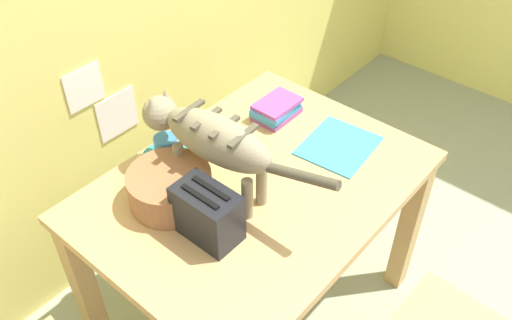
{
  "coord_description": "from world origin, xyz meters",
  "views": [
    {
      "loc": [
        -1.06,
        0.19,
        2.0
      ],
      "look_at": [
        -0.06,
        1.06,
        0.84
      ],
      "focal_mm": 38.28,
      "sensor_mm": 36.0,
      "label": 1
    }
  ],
  "objects_px": {
    "cat": "(210,138)",
    "dining_table": "(256,202)",
    "wicker_basket": "(170,187)",
    "book_stack": "(276,109)",
    "magazine": "(339,146)",
    "toaster": "(207,214)",
    "saucer_bowl": "(168,159)",
    "coffee_mug": "(167,147)"
  },
  "relations": [
    {
      "from": "cat",
      "to": "dining_table",
      "type": "bearing_deg",
      "value": -46.08
    },
    {
      "from": "cat",
      "to": "wicker_basket",
      "type": "xyz_separation_m",
      "value": [
        -0.13,
        0.06,
        -0.15
      ]
    },
    {
      "from": "book_stack",
      "to": "magazine",
      "type": "bearing_deg",
      "value": -88.57
    },
    {
      "from": "wicker_basket",
      "to": "toaster",
      "type": "xyz_separation_m",
      "value": [
        -0.02,
        -0.19,
        0.03
      ]
    },
    {
      "from": "saucer_bowl",
      "to": "toaster",
      "type": "distance_m",
      "value": 0.37
    },
    {
      "from": "saucer_bowl",
      "to": "wicker_basket",
      "type": "distance_m",
      "value": 0.19
    },
    {
      "from": "book_stack",
      "to": "wicker_basket",
      "type": "distance_m",
      "value": 0.57
    },
    {
      "from": "dining_table",
      "to": "toaster",
      "type": "xyz_separation_m",
      "value": [
        -0.26,
        -0.04,
        0.18
      ]
    },
    {
      "from": "magazine",
      "to": "wicker_basket",
      "type": "bearing_deg",
      "value": 150.57
    },
    {
      "from": "saucer_bowl",
      "to": "wicker_basket",
      "type": "relative_size",
      "value": 0.67
    },
    {
      "from": "dining_table",
      "to": "cat",
      "type": "distance_m",
      "value": 0.33
    },
    {
      "from": "coffee_mug",
      "to": "wicker_basket",
      "type": "height_order",
      "value": "wicker_basket"
    },
    {
      "from": "saucer_bowl",
      "to": "book_stack",
      "type": "distance_m",
      "value": 0.47
    },
    {
      "from": "saucer_bowl",
      "to": "magazine",
      "type": "distance_m",
      "value": 0.61
    },
    {
      "from": "wicker_basket",
      "to": "book_stack",
      "type": "bearing_deg",
      "value": 2.92
    },
    {
      "from": "saucer_bowl",
      "to": "magazine",
      "type": "height_order",
      "value": "saucer_bowl"
    },
    {
      "from": "saucer_bowl",
      "to": "book_stack",
      "type": "relative_size",
      "value": 0.95
    },
    {
      "from": "dining_table",
      "to": "magazine",
      "type": "distance_m",
      "value": 0.37
    },
    {
      "from": "coffee_mug",
      "to": "wicker_basket",
      "type": "bearing_deg",
      "value": -129.85
    },
    {
      "from": "toaster",
      "to": "book_stack",
      "type": "bearing_deg",
      "value": 20.12
    },
    {
      "from": "wicker_basket",
      "to": "toaster",
      "type": "relative_size",
      "value": 1.34
    },
    {
      "from": "wicker_basket",
      "to": "coffee_mug",
      "type": "bearing_deg",
      "value": 50.15
    },
    {
      "from": "dining_table",
      "to": "book_stack",
      "type": "xyz_separation_m",
      "value": [
        0.33,
        0.18,
        0.13
      ]
    },
    {
      "from": "cat",
      "to": "toaster",
      "type": "height_order",
      "value": "cat"
    },
    {
      "from": "book_stack",
      "to": "cat",
      "type": "bearing_deg",
      "value": -168.95
    },
    {
      "from": "cat",
      "to": "magazine",
      "type": "xyz_separation_m",
      "value": [
        0.45,
        -0.2,
        -0.2
      ]
    },
    {
      "from": "dining_table",
      "to": "wicker_basket",
      "type": "height_order",
      "value": "wicker_basket"
    },
    {
      "from": "cat",
      "to": "wicker_basket",
      "type": "height_order",
      "value": "cat"
    },
    {
      "from": "cat",
      "to": "saucer_bowl",
      "type": "bearing_deg",
      "value": 90.11
    },
    {
      "from": "dining_table",
      "to": "coffee_mug",
      "type": "relative_size",
      "value": 9.32
    },
    {
      "from": "book_stack",
      "to": "toaster",
      "type": "xyz_separation_m",
      "value": [
        -0.59,
        -0.22,
        0.05
      ]
    },
    {
      "from": "cat",
      "to": "magazine",
      "type": "relative_size",
      "value": 2.67
    },
    {
      "from": "cat",
      "to": "wicker_basket",
      "type": "bearing_deg",
      "value": 153.05
    },
    {
      "from": "saucer_bowl",
      "to": "book_stack",
      "type": "height_order",
      "value": "book_stack"
    },
    {
      "from": "saucer_bowl",
      "to": "wicker_basket",
      "type": "bearing_deg",
      "value": -128.99
    },
    {
      "from": "book_stack",
      "to": "wicker_basket",
      "type": "relative_size",
      "value": 0.71
    },
    {
      "from": "book_stack",
      "to": "dining_table",
      "type": "bearing_deg",
      "value": -151.3
    },
    {
      "from": "saucer_bowl",
      "to": "coffee_mug",
      "type": "relative_size",
      "value": 1.49
    },
    {
      "from": "book_stack",
      "to": "saucer_bowl",
      "type": "bearing_deg",
      "value": 165.44
    },
    {
      "from": "wicker_basket",
      "to": "toaster",
      "type": "height_order",
      "value": "toaster"
    },
    {
      "from": "magazine",
      "to": "toaster",
      "type": "height_order",
      "value": "toaster"
    },
    {
      "from": "book_stack",
      "to": "toaster",
      "type": "relative_size",
      "value": 0.95
    }
  ]
}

